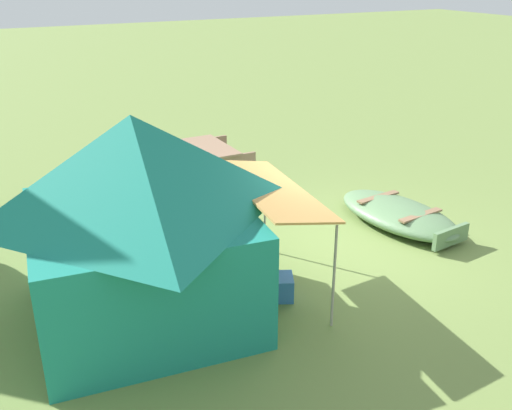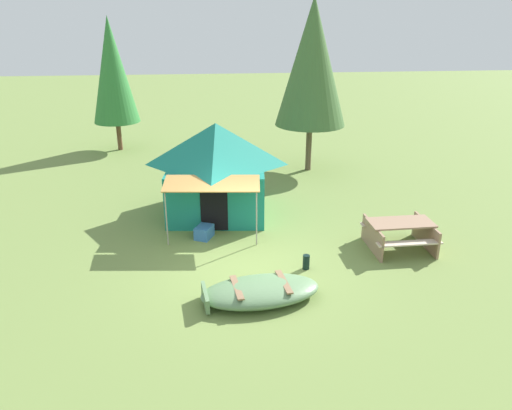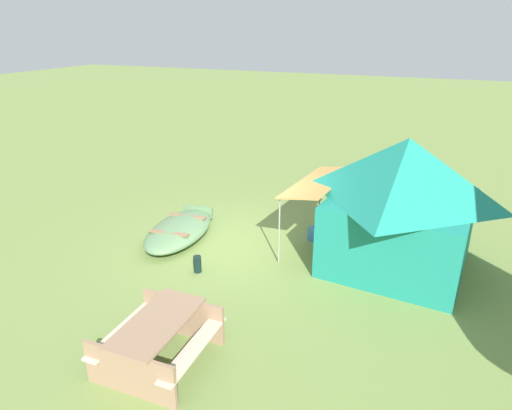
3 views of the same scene
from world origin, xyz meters
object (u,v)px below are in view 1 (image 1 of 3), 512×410
fuel_can (305,204)px  beached_rowboat (398,214)px  canvas_cabin_tent (139,217)px  picnic_table (210,158)px  cooler_box (275,287)px

fuel_can → beached_rowboat: bearing=-135.4°
beached_rowboat → fuel_can: (1.26, 1.24, -0.03)m
beached_rowboat → canvas_cabin_tent: (-0.75, 5.02, 1.24)m
picnic_table → fuel_can: (-2.64, -0.86, -0.29)m
cooler_box → canvas_cabin_tent: bearing=76.3°
picnic_table → fuel_can: size_ratio=4.62×
picnic_table → fuel_can: picnic_table is taller
picnic_table → cooler_box: bearing=167.3°
canvas_cabin_tent → picnic_table: 5.58m
beached_rowboat → canvas_cabin_tent: 5.22m
beached_rowboat → cooler_box: beached_rowboat is taller
picnic_table → cooler_box: (-5.08, 1.15, -0.30)m
picnic_table → fuel_can: 2.79m
fuel_can → cooler_box: bearing=140.7°
beached_rowboat → fuel_can: size_ratio=7.48×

